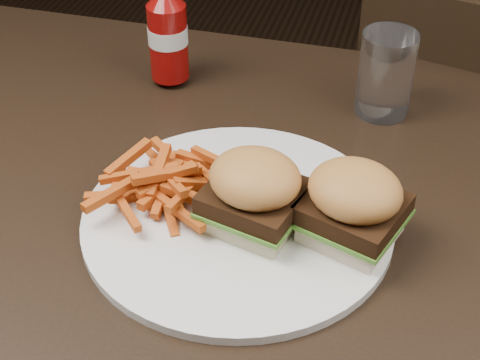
% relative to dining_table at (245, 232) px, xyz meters
% --- Properties ---
extents(dining_table, '(1.20, 0.80, 0.04)m').
position_rel_dining_table_xyz_m(dining_table, '(0.00, 0.00, 0.00)').
color(dining_table, black).
rests_on(dining_table, ground).
extents(chair_far, '(0.47, 0.47, 0.04)m').
position_rel_dining_table_xyz_m(chair_far, '(0.29, 0.56, -0.30)').
color(chair_far, black).
rests_on(chair_far, ground).
extents(plate, '(0.33, 0.33, 0.01)m').
position_rel_dining_table_xyz_m(plate, '(-0.01, -0.01, 0.03)').
color(plate, white).
rests_on(plate, dining_table).
extents(sandwich_half_a, '(0.10, 0.10, 0.02)m').
position_rel_dining_table_xyz_m(sandwich_half_a, '(0.01, -0.02, 0.04)').
color(sandwich_half_a, beige).
rests_on(sandwich_half_a, plate).
extents(sandwich_half_b, '(0.11, 0.10, 0.02)m').
position_rel_dining_table_xyz_m(sandwich_half_b, '(0.11, -0.01, 0.04)').
color(sandwich_half_b, '#FCE3C8').
rests_on(sandwich_half_b, plate).
extents(fries_pile, '(0.12, 0.12, 0.05)m').
position_rel_dining_table_xyz_m(fries_pile, '(-0.09, 0.00, 0.05)').
color(fries_pile, '#BD490A').
rests_on(fries_pile, plate).
extents(ketchup_bottle, '(0.06, 0.06, 0.10)m').
position_rel_dining_table_xyz_m(ketchup_bottle, '(-0.17, 0.25, 0.08)').
color(ketchup_bottle, maroon).
rests_on(ketchup_bottle, dining_table).
extents(tumbler, '(0.08, 0.08, 0.11)m').
position_rel_dining_table_xyz_m(tumbler, '(0.12, 0.25, 0.08)').
color(tumbler, white).
rests_on(tumbler, dining_table).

